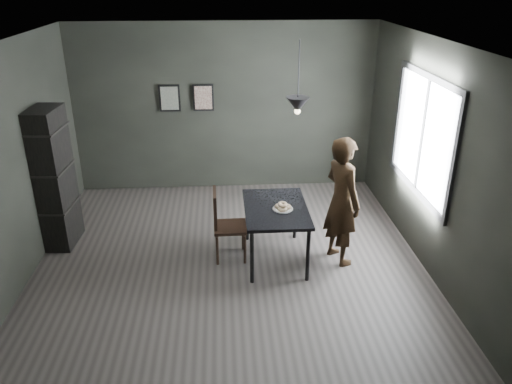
{
  "coord_description": "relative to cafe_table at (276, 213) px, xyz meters",
  "views": [
    {
      "loc": [
        -0.05,
        -5.69,
        3.51
      ],
      "look_at": [
        0.35,
        0.05,
        0.95
      ],
      "focal_mm": 35.0,
      "sensor_mm": 36.0,
      "label": 1
    }
  ],
  "objects": [
    {
      "name": "woman",
      "position": [
        0.83,
        -0.07,
        0.17
      ],
      "size": [
        0.61,
        0.73,
        1.69
      ],
      "primitive_type": "imported",
      "rotation": [
        0.0,
        0.0,
        1.97
      ],
      "color": "black",
      "rests_on": "ground"
    },
    {
      "name": "framed_print_left",
      "position": [
        -1.5,
        2.47,
        0.93
      ],
      "size": [
        0.34,
        0.04,
        0.44
      ],
      "color": "black",
      "rests_on": "ground"
    },
    {
      "name": "shelf_unit",
      "position": [
        -2.92,
        0.65,
        0.29
      ],
      "size": [
        0.41,
        0.66,
        1.92
      ],
      "primitive_type": "cube",
      "rotation": [
        0.0,
        0.0,
        -0.07
      ],
      "color": "black",
      "rests_on": "ground"
    },
    {
      "name": "window_assembly",
      "position": [
        1.87,
        0.2,
        0.93
      ],
      "size": [
        0.04,
        1.96,
        1.56
      ],
      "color": "white",
      "rests_on": "ground"
    },
    {
      "name": "ceiling",
      "position": [
        -0.6,
        0.0,
        2.13
      ],
      "size": [
        5.0,
        5.0,
        0.02
      ],
      "color": "silver",
      "rests_on": "ground"
    },
    {
      "name": "ground",
      "position": [
        -0.6,
        0.0,
        -0.67
      ],
      "size": [
        5.0,
        5.0,
        0.0
      ],
      "primitive_type": "plane",
      "color": "#342F2C",
      "rests_on": "ground"
    },
    {
      "name": "donut_pile",
      "position": [
        0.08,
        -0.08,
        0.12
      ],
      "size": [
        0.21,
        0.21,
        0.09
      ],
      "rotation": [
        0.0,
        0.0,
        0.33
      ],
      "color": "beige",
      "rests_on": "white_plate"
    },
    {
      "name": "pendant_lamp",
      "position": [
        0.25,
        0.1,
        1.38
      ],
      "size": [
        0.28,
        0.28,
        0.86
      ],
      "color": "black",
      "rests_on": "ground"
    },
    {
      "name": "cafe_table",
      "position": [
        0.0,
        0.0,
        0.0
      ],
      "size": [
        0.8,
        1.2,
        0.75
      ],
      "color": "black",
      "rests_on": "ground"
    },
    {
      "name": "framed_print_right",
      "position": [
        -0.95,
        2.47,
        0.93
      ],
      "size": [
        0.34,
        0.04,
        0.44
      ],
      "color": "black",
      "rests_on": "ground"
    },
    {
      "name": "back_wall",
      "position": [
        -0.6,
        2.5,
        0.73
      ],
      "size": [
        5.0,
        0.1,
        2.8
      ],
      "primitive_type": "cube",
      "color": "black",
      "rests_on": "ground"
    },
    {
      "name": "white_plate",
      "position": [
        0.08,
        -0.08,
        0.08
      ],
      "size": [
        0.23,
        0.23,
        0.01
      ],
      "primitive_type": "cylinder",
      "color": "silver",
      "rests_on": "cafe_table"
    },
    {
      "name": "wood_chair",
      "position": [
        -0.67,
        0.08,
        -0.13
      ],
      "size": [
        0.42,
        0.42,
        0.96
      ],
      "rotation": [
        0.0,
        0.0,
        0.02
      ],
      "color": "black",
      "rests_on": "ground"
    }
  ]
}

